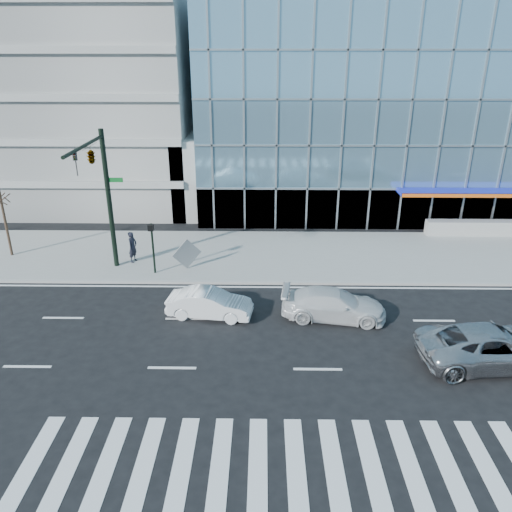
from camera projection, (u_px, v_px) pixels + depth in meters
The scene contains 13 objects.
ground at pixel (310, 320), 24.12m from camera, with size 160.00×160.00×0.00m, color black.
sidewalk at pixel (299, 255), 31.46m from camera, with size 120.00×8.00×0.15m, color gray.
theatre_building at pixel (444, 102), 44.94m from camera, with size 42.00×26.00×15.00m, color #70A0BA.
parking_garage at pixel (65, 73), 44.44m from camera, with size 24.00×24.00×20.00m, color gray.
ramp_block at pixel (217, 172), 39.61m from camera, with size 6.00×8.00×6.00m, color gray.
traffic_signal at pixel (97, 171), 26.08m from camera, with size 1.14×5.74×8.00m.
ped_signal_post at pixel (152, 241), 27.95m from camera, with size 0.30×0.33×3.00m.
street_tree_near at pixel (1, 199), 29.80m from camera, with size 1.10×1.10×4.23m.
silver_suv at pixel (491, 347), 20.50m from camera, with size 2.74×5.95×1.65m, color #AAABAF.
white_suv at pixel (334, 304), 24.04m from camera, with size 2.03×5.00×1.45m, color silver.
white_sedan at pixel (210, 304), 24.21m from camera, with size 1.44×4.12×1.36m, color white.
pedestrian at pixel (133, 247), 29.91m from camera, with size 0.69×0.45×1.88m, color black.
tilted_panel at pixel (187, 254), 28.99m from camera, with size 1.30×0.06×1.30m, color gray.
Camera 1 is at (-2.28, -21.04, 12.24)m, focal length 35.00 mm.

